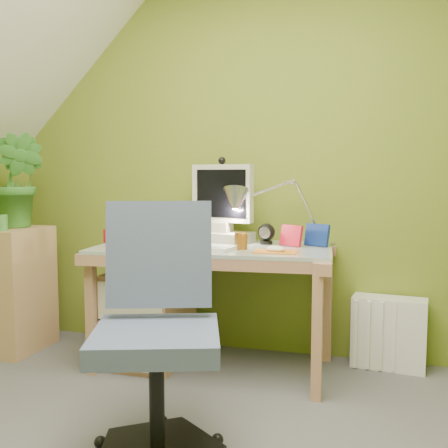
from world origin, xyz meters
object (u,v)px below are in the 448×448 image
(task_chair, at_px, (156,335))
(radiator, at_px, (389,333))
(desk, at_px, (214,307))
(monitor, at_px, (222,196))
(potted_plant, at_px, (19,181))
(desk_lamp, at_px, (298,197))
(side_ledge, at_px, (18,289))

(task_chair, distance_m, radiator, 1.56)
(desk, xyz_separation_m, monitor, (0.00, 0.18, 0.62))
(potted_plant, xyz_separation_m, radiator, (2.23, 0.27, -0.86))
(desk, height_order, task_chair, task_chair)
(monitor, height_order, desk_lamp, monitor)
(desk_lamp, distance_m, side_ledge, 1.83)
(desk_lamp, bearing_deg, task_chair, -99.42)
(potted_plant, bearing_deg, radiator, 6.89)
(radiator, bearing_deg, task_chair, -119.16)
(desk, relative_size, side_ledge, 1.70)
(monitor, bearing_deg, desk_lamp, 11.34)
(desk_lamp, bearing_deg, radiator, 18.34)
(desk, xyz_separation_m, desk_lamp, (0.45, 0.18, 0.62))
(radiator, bearing_deg, side_ledge, -165.77)
(potted_plant, height_order, task_chair, potted_plant)
(monitor, distance_m, task_chair, 1.26)
(monitor, distance_m, radiator, 1.24)
(desk_lamp, height_order, side_ledge, desk_lamp)
(desk_lamp, distance_m, potted_plant, 1.73)
(desk, height_order, potted_plant, potted_plant)
(desk, relative_size, radiator, 3.22)
(side_ledge, bearing_deg, monitor, 10.25)
(desk, xyz_separation_m, task_chair, (0.08, -0.99, 0.14))
(side_ledge, bearing_deg, desk_lamp, 7.61)
(desk, bearing_deg, radiator, 10.87)
(desk_lamp, bearing_deg, side_ledge, -164.01)
(side_ledge, relative_size, task_chair, 0.79)
(desk, height_order, side_ledge, side_ledge)
(task_chair, bearing_deg, side_ledge, 126.61)
(side_ledge, bearing_deg, potted_plant, 90.00)
(monitor, relative_size, task_chair, 0.56)
(monitor, xyz_separation_m, desk_lamp, (0.45, 0.00, -0.00))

